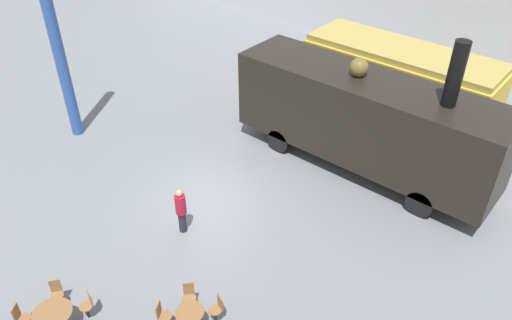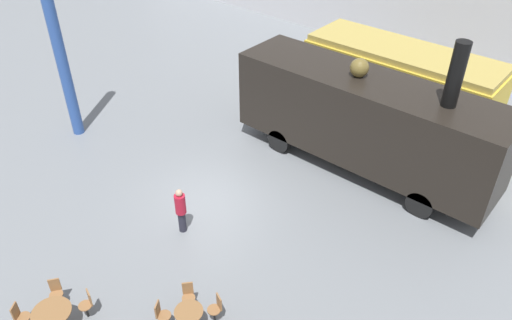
% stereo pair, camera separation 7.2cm
% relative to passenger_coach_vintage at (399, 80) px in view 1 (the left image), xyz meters
% --- Properties ---
extents(ground_plane, '(80.00, 80.00, 0.00)m').
position_rel_passenger_coach_vintage_xyz_m(ground_plane, '(-2.46, -8.36, -2.09)').
color(ground_plane, gray).
extents(passenger_coach_vintage, '(7.61, 2.65, 3.40)m').
position_rel_passenger_coach_vintage_xyz_m(passenger_coach_vintage, '(0.00, 0.00, 0.00)').
color(passenger_coach_vintage, gold).
rests_on(passenger_coach_vintage, ground_plane).
extents(steam_locomotive, '(9.65, 2.46, 5.60)m').
position_rel_passenger_coach_vintage_xyz_m(steam_locomotive, '(0.47, -3.48, 0.00)').
color(steam_locomotive, black).
rests_on(steam_locomotive, ground_plane).
extents(cafe_table_near, '(0.73, 0.73, 0.76)m').
position_rel_passenger_coach_vintage_xyz_m(cafe_table_near, '(0.86, -12.49, -1.53)').
color(cafe_table_near, black).
rests_on(cafe_table_near, ground_plane).
extents(cafe_table_mid, '(0.99, 0.99, 0.73)m').
position_rel_passenger_coach_vintage_xyz_m(cafe_table_mid, '(-1.77, -14.70, -1.49)').
color(cafe_table_mid, black).
rests_on(cafe_table_mid, ground_plane).
extents(cafe_chair_2, '(0.38, 0.40, 0.87)m').
position_rel_passenger_coach_vintage_xyz_m(cafe_chair_2, '(1.15, -11.81, -1.58)').
color(cafe_chair_2, black).
rests_on(cafe_chair_2, ground_plane).
extents(cafe_chair_3, '(0.41, 0.40, 0.87)m').
position_rel_passenger_coach_vintage_xyz_m(cafe_chair_3, '(0.30, -12.00, -1.58)').
color(cafe_chair_3, black).
rests_on(cafe_chair_3, ground_plane).
extents(cafe_chair_4, '(0.40, 0.39, 0.87)m').
position_rel_passenger_coach_vintage_xyz_m(cafe_chair_4, '(0.22, -12.86, -1.58)').
color(cafe_chair_4, black).
rests_on(cafe_chair_4, ground_plane).
extents(cafe_chair_5, '(0.40, 0.40, 0.87)m').
position_rel_passenger_coach_vintage_xyz_m(cafe_chair_5, '(-2.47, -14.19, -1.58)').
color(cafe_chair_5, black).
rests_on(cafe_chair_5, ground_plane).
extents(cafe_chair_6, '(0.40, 0.40, 0.87)m').
position_rel_passenger_coach_vintage_xyz_m(cafe_chair_6, '(-2.47, -15.21, -1.58)').
color(cafe_chair_6, black).
rests_on(cafe_chair_6, ground_plane).
extents(cafe_chair_9, '(0.37, 0.39, 0.87)m').
position_rel_passenger_coach_vintage_xyz_m(cafe_chair_9, '(-1.50, -13.87, -1.58)').
color(cafe_chair_9, black).
rests_on(cafe_chair_9, ground_plane).
extents(visitor_person, '(0.34, 0.34, 1.63)m').
position_rel_passenger_coach_vintage_xyz_m(visitor_person, '(-2.02, -10.07, -1.21)').
color(visitor_person, '#262633').
rests_on(visitor_person, ground_plane).
extents(support_pillar, '(0.44, 0.44, 8.00)m').
position_rel_passenger_coach_vintage_xyz_m(support_pillar, '(-9.59, -8.86, 1.91)').
color(support_pillar, '#2D519E').
rests_on(support_pillar, ground_plane).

